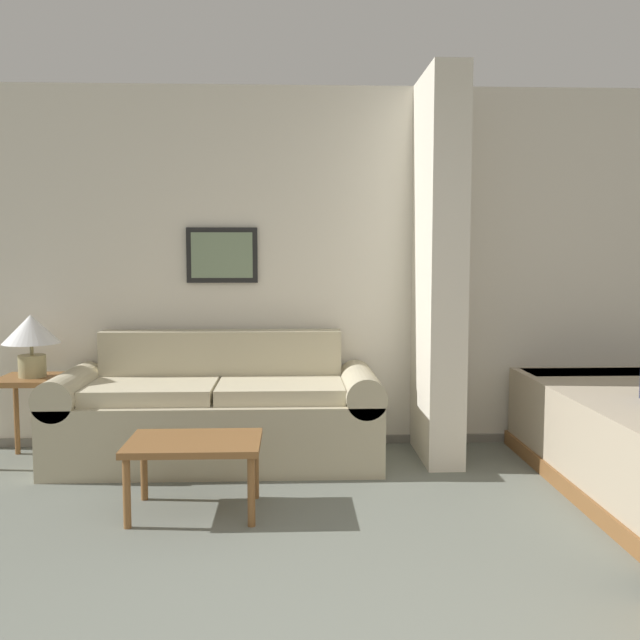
{
  "coord_description": "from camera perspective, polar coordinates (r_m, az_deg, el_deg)",
  "views": [
    {
      "loc": [
        -0.67,
        -1.65,
        1.39
      ],
      "look_at": [
        -0.52,
        2.12,
        1.05
      ],
      "focal_mm": 40.0,
      "sensor_mm": 36.0,
      "label": 1
    }
  ],
  "objects": [
    {
      "name": "wall_partition_pillar",
      "position": [
        4.92,
        9.45,
        4.04
      ],
      "size": [
        0.24,
        0.75,
        2.6
      ],
      "color": "silver",
      "rests_on": "ground_plane"
    },
    {
      "name": "coffee_table",
      "position": [
        3.96,
        -10.02,
        -10.1
      ],
      "size": [
        0.71,
        0.51,
        0.4
      ],
      "color": "brown",
      "rests_on": "ground_plane"
    },
    {
      "name": "side_table",
      "position": [
        5.18,
        -21.97,
        -5.35
      ],
      "size": [
        0.44,
        0.44,
        0.58
      ],
      "color": "brown",
      "rests_on": "ground_plane"
    },
    {
      "name": "table_lamp",
      "position": [
        5.13,
        -22.11,
        -1.09
      ],
      "size": [
        0.38,
        0.38,
        0.42
      ],
      "color": "tan",
      "rests_on": "side_table"
    },
    {
      "name": "wall_back",
      "position": [
        5.29,
        4.94,
        4.11
      ],
      "size": [
        7.2,
        0.16,
        2.6
      ],
      "color": "silver",
      "rests_on": "ground_plane"
    },
    {
      "name": "couch",
      "position": [
        4.9,
        -8.15,
        -7.42
      ],
      "size": [
        2.19,
        0.84,
        0.86
      ],
      "color": "#B7AD8E",
      "rests_on": "ground_plane"
    }
  ]
}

